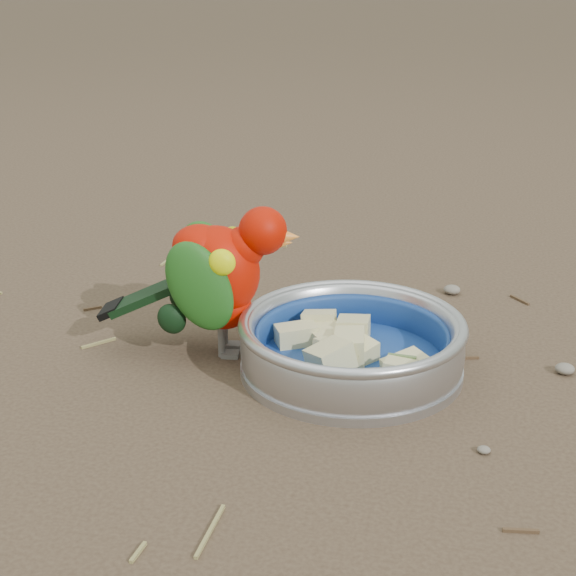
# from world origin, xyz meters

# --- Properties ---
(ground) EXTENTS (60.00, 60.00, 0.00)m
(ground) POSITION_xyz_m (0.00, 0.00, 0.00)
(ground) COLOR #483729
(food_bowl) EXTENTS (0.24, 0.24, 0.02)m
(food_bowl) POSITION_xyz_m (0.06, 0.02, 0.01)
(food_bowl) COLOR #B2B2BA
(food_bowl) RESTS_ON ground
(bowl_wall) EXTENTS (0.24, 0.24, 0.04)m
(bowl_wall) POSITION_xyz_m (0.06, 0.02, 0.04)
(bowl_wall) COLOR #B2B2BA
(bowl_wall) RESTS_ON food_bowl
(fruit_wedges) EXTENTS (0.14, 0.14, 0.03)m
(fruit_wedges) POSITION_xyz_m (0.06, 0.02, 0.03)
(fruit_wedges) COLOR beige
(fruit_wedges) RESTS_ON food_bowl
(lory_parrot) EXTENTS (0.22, 0.12, 0.17)m
(lory_parrot) POSITION_xyz_m (-0.09, 0.04, 0.08)
(lory_parrot) COLOR #B40F00
(lory_parrot) RESTS_ON ground
(ground_debris) EXTENTS (0.90, 0.80, 0.01)m
(ground_debris) POSITION_xyz_m (0.04, 0.10, 0.00)
(ground_debris) COLOR olive
(ground_debris) RESTS_ON ground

